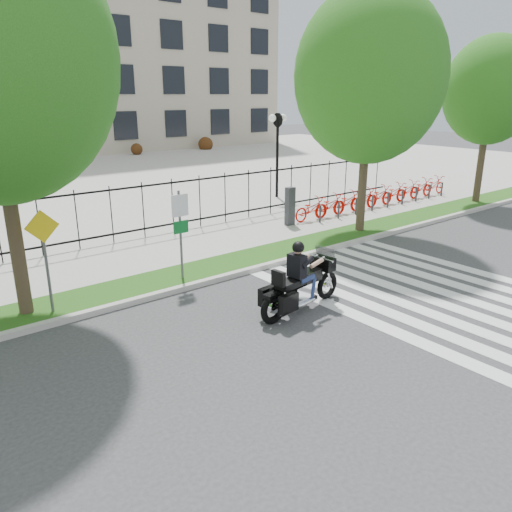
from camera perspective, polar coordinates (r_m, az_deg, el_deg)
ground at (r=10.90m, az=4.08°, el=-9.97°), size 120.00×120.00×0.00m
curb at (r=13.87m, az=-7.47°, el=-3.41°), size 60.00×0.20×0.15m
grass_verge at (r=14.56m, az=-9.22°, el=-2.44°), size 60.00×1.50×0.15m
sidewalk at (r=16.67m, az=-13.51°, el=-0.06°), size 60.00×3.50×0.15m
plaza at (r=33.07m, az=-26.95°, el=7.29°), size 80.00×34.00×0.10m
crosswalk_stripes at (r=14.34m, az=18.45°, el=-3.79°), size 5.70×8.00×0.01m
iron_fence at (r=17.95m, az=-16.19°, el=4.56°), size 30.00×0.06×2.00m
lamp_post_right at (r=25.31m, az=2.48°, el=13.70°), size 1.06×0.70×4.25m
street_tree_2 at (r=18.95m, az=12.86°, el=19.42°), size 5.31×5.31×8.62m
street_tree_3 at (r=26.18m, az=25.24°, el=16.72°), size 4.23×4.23×7.55m
bike_share_station at (r=23.86m, az=13.80°, el=6.67°), size 11.07×0.85×1.50m
sign_pole_regulatory at (r=13.78m, az=-8.63°, el=3.67°), size 0.50×0.09×2.50m
sign_pole_warning at (r=12.45m, az=-23.01°, el=0.88°), size 0.78×0.09×2.49m
motorcycle_rider at (r=12.23m, az=5.21°, el=-3.06°), size 2.82×0.94×2.18m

